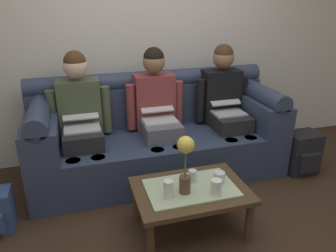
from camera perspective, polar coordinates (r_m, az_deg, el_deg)
The scene contains 13 objects.
ground_plane at distance 2.49m, azimuth 5.53°, elevation -20.27°, with size 14.00×14.00×0.00m, color #382619.
back_wall_patterned at distance 3.48m, azimuth -4.46°, elevation 18.31°, with size 6.00×0.12×2.90m, color silver.
couch at distance 3.23m, azimuth -1.89°, elevation -1.78°, with size 2.37×0.88×0.96m.
person_left at distance 3.03m, azimuth -14.96°, elevation 1.73°, with size 0.56×0.67×1.22m.
person_middle at distance 3.12m, azimuth -1.93°, elevation 3.06°, with size 0.56×0.67×1.22m.
person_right at distance 3.36m, azimuth 9.84°, elevation 4.13°, with size 0.56×0.67×1.22m.
coffee_table at distance 2.45m, azimuth 3.94°, elevation -11.67°, with size 0.82×0.58×0.37m.
flower_vase at distance 2.23m, azimuth 3.05°, elevation -5.71°, with size 0.12×0.12×0.43m.
cup_near_left at distance 2.47m, azimuth 4.28°, elevation -8.62°, with size 0.06×0.06×0.09m, color silver.
cup_near_right at distance 2.34m, azimuth 8.34°, elevation -10.46°, with size 0.08×0.08×0.11m, color white.
cup_far_center at distance 2.48m, azimuth 8.91°, elevation -8.80°, with size 0.08×0.08×0.08m, color silver.
cup_far_left at distance 2.28m, azimuth 0.08°, elevation -10.92°, with size 0.07×0.07×0.13m, color white.
backpack_right at distance 3.52m, azimuth 22.20°, elevation -4.38°, with size 0.31×0.29×0.42m.
Camera 1 is at (-0.74, -1.69, 1.67)m, focal length 35.05 mm.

